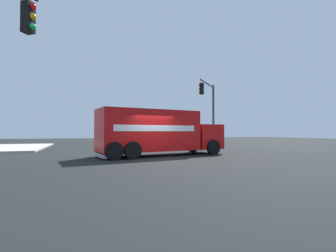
{
  "coord_description": "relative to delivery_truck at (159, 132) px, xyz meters",
  "views": [
    {
      "loc": [
        -13.28,
        4.0,
        1.54
      ],
      "look_at": [
        1.77,
        -1.16,
        1.92
      ],
      "focal_mm": 26.47,
      "sensor_mm": 36.0,
      "label": 1
    }
  ],
  "objects": [
    {
      "name": "traffic_light_primary",
      "position": [
        5.09,
        -6.51,
        2.52
      ],
      "size": [
        3.14,
        3.02,
        6.15
      ],
      "color": "#38383D",
      "rests_on": "ground"
    },
    {
      "name": "delivery_truck",
      "position": [
        0.0,
        0.0,
        0.0
      ],
      "size": [
        4.08,
        8.66,
        2.91
      ],
      "color": "red",
      "rests_on": "ground"
    },
    {
      "name": "ground_plane",
      "position": [
        -2.13,
        0.63,
        -1.52
      ],
      "size": [
        100.0,
        100.0,
        0.0
      ],
      "primitive_type": "plane",
      "color": "black"
    }
  ]
}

